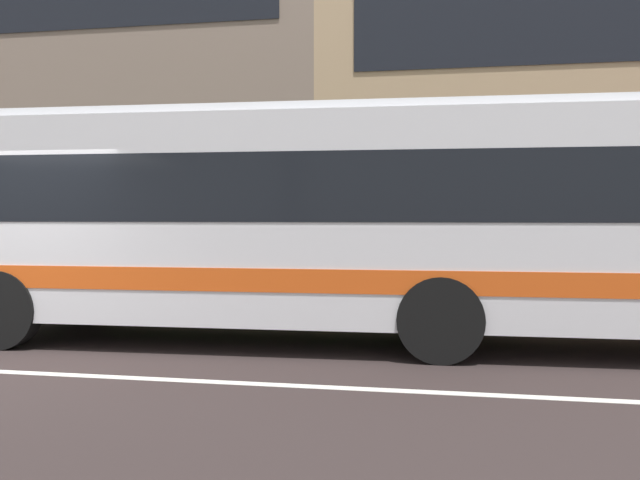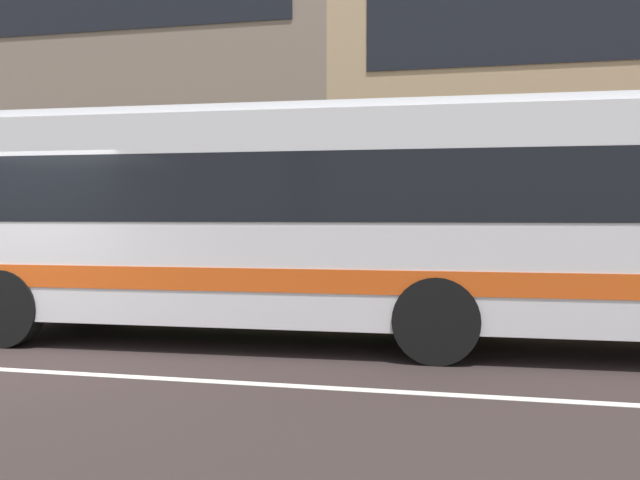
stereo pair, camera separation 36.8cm
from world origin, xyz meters
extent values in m
cube|color=#305D1F|center=(-1.24, 6.55, 0.53)|extent=(14.30, 1.10, 1.07)
cube|color=gray|center=(-9.60, 15.62, 6.90)|extent=(22.16, 8.53, 13.79)
cube|color=silver|center=(4.38, 2.59, 1.64)|extent=(11.65, 2.90, 2.59)
cube|color=black|center=(4.38, 2.59, 2.03)|extent=(10.96, 2.90, 0.83)
cube|color=#DD5117|center=(4.38, 2.59, 0.93)|extent=(11.42, 2.92, 0.28)
cube|color=silver|center=(4.38, 2.59, 3.00)|extent=(11.17, 2.48, 0.12)
cylinder|color=black|center=(-0.36, 1.27, 0.50)|extent=(1.01, 0.31, 1.00)
cylinder|color=black|center=(-0.44, 3.57, 0.50)|extent=(1.01, 0.31, 1.00)
cylinder|color=black|center=(5.13, 1.46, 0.50)|extent=(1.01, 0.31, 1.00)
cylinder|color=black|center=(5.06, 3.76, 0.50)|extent=(1.01, 0.31, 1.00)
camera|label=1|loc=(5.56, -7.30, 1.72)|focal=42.72mm
camera|label=2|loc=(5.92, -7.22, 1.72)|focal=42.72mm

